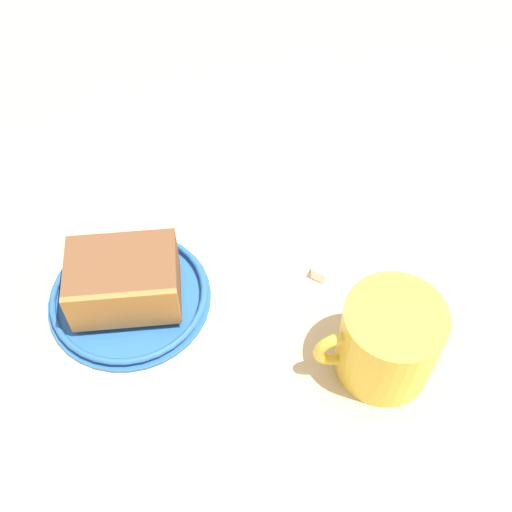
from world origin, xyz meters
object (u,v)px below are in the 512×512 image
(tea_mug, at_px, (387,340))
(cake_slice, at_px, (124,281))
(teaspoon, at_px, (221,179))
(small_plate, at_px, (129,296))
(sugar_cube, at_px, (321,272))

(tea_mug, bearing_deg, cake_slice, 170.15)
(teaspoon, bearing_deg, cake_slice, -111.75)
(cake_slice, distance_m, tea_mug, 0.26)
(teaspoon, bearing_deg, small_plate, -112.20)
(small_plate, relative_size, teaspoon, 1.40)
(sugar_cube, bearing_deg, teaspoon, 134.67)
(small_plate, xyz_separation_m, cake_slice, (0.00, -0.00, 0.03))
(tea_mug, bearing_deg, teaspoon, 129.81)
(cake_slice, relative_size, tea_mug, 1.04)
(teaspoon, xyz_separation_m, sugar_cube, (0.13, -0.13, 0.00))
(teaspoon, distance_m, sugar_cube, 0.18)
(tea_mug, relative_size, teaspoon, 0.97)
(small_plate, relative_size, cake_slice, 1.40)
(teaspoon, relative_size, sugar_cube, 7.49)
(cake_slice, bearing_deg, sugar_cube, 15.18)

